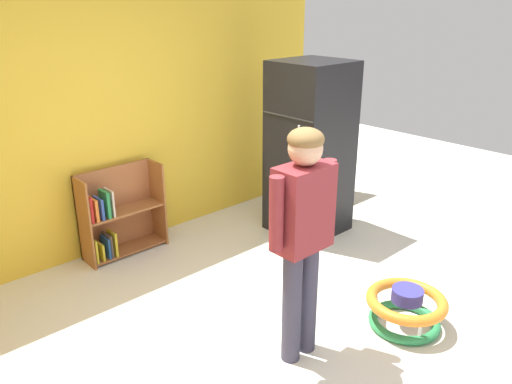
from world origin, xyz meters
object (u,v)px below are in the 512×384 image
refrigerator (310,149)px  baby_walker (406,308)px  standing_person (303,226)px  bookshelf (116,217)px

refrigerator → baby_walker: (-0.77, -1.68, -0.73)m
standing_person → baby_walker: standing_person is taller
bookshelf → baby_walker: bearing=-68.5°
refrigerator → standing_person: (-1.60, -1.35, 0.10)m
bookshelf → baby_walker: size_ratio=1.41×
refrigerator → bookshelf: size_ratio=2.09×
standing_person → bookshelf: bearing=94.5°
refrigerator → baby_walker: 1.99m
bookshelf → standing_person: bearing=-85.5°
standing_person → refrigerator: bearing=40.2°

